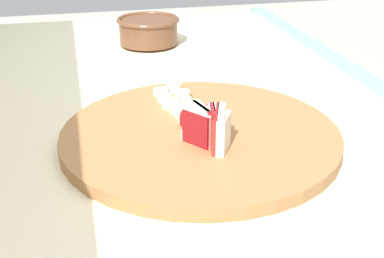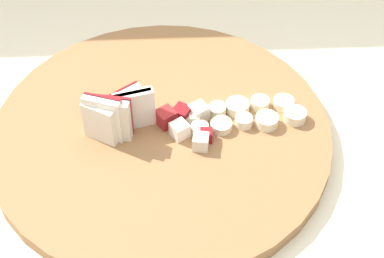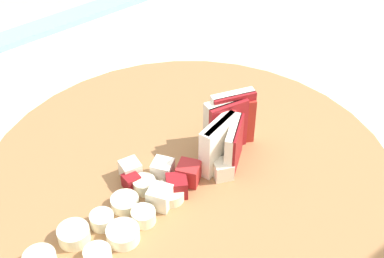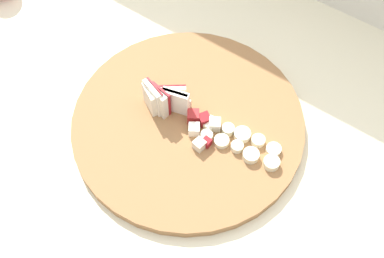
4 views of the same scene
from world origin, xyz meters
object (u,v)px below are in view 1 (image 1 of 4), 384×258
Objects in this scene: apple_wedge_fan at (212,128)px; banana_slice_rows at (178,101)px; apple_dice_pile at (195,118)px; ceramic_bowl at (148,30)px; cutting_board at (200,136)px.

apple_wedge_fan is 0.16m from banana_slice_rows.
ceramic_bowl reaches higher than apple_dice_pile.
apple_dice_pile is at bearing 179.28° from ceramic_bowl.
apple_wedge_fan is 0.08m from apple_dice_pile.
apple_wedge_fan is (-0.05, -0.00, 0.04)m from cutting_board.
apple_wedge_fan is 0.59m from ceramic_bowl.
banana_slice_rows is (0.08, 0.01, -0.00)m from apple_dice_pile.
ceramic_bowl is at bearing -0.55° from cutting_board.
apple_wedge_fan is at bearing -176.52° from cutting_board.
banana_slice_rows is at bearing 6.85° from cutting_board.
apple_wedge_fan is at bearing -176.71° from apple_dice_pile.
apple_dice_pile is 0.63× the size of banana_slice_rows.
apple_dice_pile reaches higher than banana_slice_rows.
ceramic_bowl is at bearing -0.72° from apple_dice_pile.
apple_dice_pile is (0.08, 0.00, -0.02)m from apple_wedge_fan.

